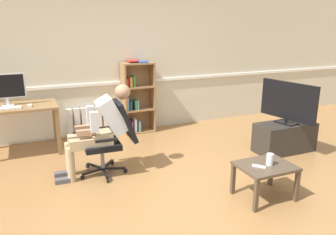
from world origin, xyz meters
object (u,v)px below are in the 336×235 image
at_px(tv_stand, 284,137).
at_px(keyboard, 6,108).
at_px(computer_mouse, 30,105).
at_px(tv_screen, 288,102).
at_px(drinking_glass, 270,159).
at_px(office_chair, 112,135).
at_px(computer_desk, 11,113).
at_px(imac_monitor, 5,87).
at_px(coffee_table, 265,170).
at_px(radiator, 88,122).
at_px(person_seated, 99,128).
at_px(bookshelf, 137,99).
at_px(spare_remote, 259,166).

bearing_deg(tv_stand, keyboard, 160.42).
relative_size(computer_mouse, tv_screen, 0.11).
bearing_deg(tv_stand, drinking_glass, -138.09).
bearing_deg(office_chair, computer_desk, -132.65).
bearing_deg(imac_monitor, keyboard, -93.47).
relative_size(computer_desk, coffee_table, 2.16).
height_order(office_chair, tv_screen, tv_screen).
height_order(imac_monitor, office_chair, imac_monitor).
bearing_deg(drinking_glass, tv_screen, 41.88).
height_order(radiator, coffee_table, radiator).
bearing_deg(keyboard, person_seated, -44.11).
distance_m(bookshelf, drinking_glass, 2.98).
bearing_deg(tv_screen, drinking_glass, 119.84).
xyz_separation_m(keyboard, computer_mouse, (0.32, 0.02, 0.01)).
bearing_deg(spare_remote, drinking_glass, 140.16).
distance_m(keyboard, drinking_glass, 3.71).
relative_size(keyboard, spare_remote, 2.72).
distance_m(office_chair, tv_stand, 2.70).
bearing_deg(person_seated, spare_remote, 48.96).
xyz_separation_m(computer_mouse, drinking_glass, (2.43, -2.50, -0.30)).
bearing_deg(drinking_glass, person_seated, 139.47).
bearing_deg(office_chair, tv_stand, 85.45).
xyz_separation_m(imac_monitor, bookshelf, (2.10, 0.22, -0.41)).
bearing_deg(coffee_table, bookshelf, 101.64).
distance_m(office_chair, drinking_glass, 2.02).
distance_m(tv_stand, tv_screen, 0.57).
height_order(person_seated, tv_stand, person_seated).
height_order(tv_stand, drinking_glass, drinking_glass).
height_order(person_seated, coffee_table, person_seated).
xyz_separation_m(keyboard, drinking_glass, (2.75, -2.48, -0.29)).
height_order(tv_screen, drinking_glass, tv_screen).
bearing_deg(keyboard, tv_stand, -19.58).
relative_size(bookshelf, tv_screen, 1.40).
bearing_deg(computer_desk, computer_mouse, -23.86).
bearing_deg(radiator, computer_desk, -161.93).
relative_size(imac_monitor, coffee_table, 0.90).
bearing_deg(office_chair, tv_screen, 85.46).
bearing_deg(tv_screen, radiator, 42.42).
bearing_deg(office_chair, drinking_glass, 48.69).
bearing_deg(computer_mouse, radiator, 28.89).
bearing_deg(computer_mouse, office_chair, -48.93).
height_order(keyboard, bookshelf, bookshelf).
distance_m(imac_monitor, spare_remote, 3.79).
distance_m(computer_desk, bookshelf, 2.09).
distance_m(office_chair, coffee_table, 1.99).
xyz_separation_m(computer_desk, coffee_table, (2.67, -2.60, -0.31)).
height_order(bookshelf, tv_stand, bookshelf).
distance_m(imac_monitor, computer_mouse, 0.45).
bearing_deg(keyboard, tv_screen, -19.57).
bearing_deg(radiator, coffee_table, -63.77).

